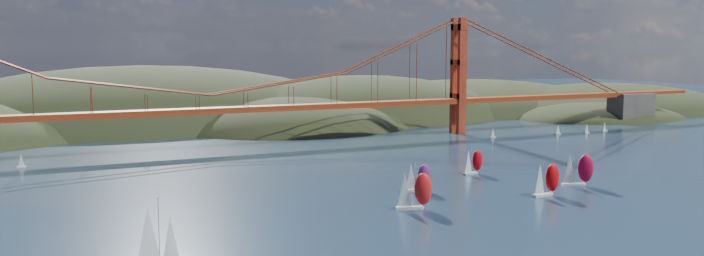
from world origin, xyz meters
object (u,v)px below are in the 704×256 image
Objects in this scene: racer_0 at (413,190)px; racer_2 at (577,169)px; racer_rwb at (417,177)px; racer_3 at (473,161)px; sloop_navy at (155,239)px; racer_1 at (546,179)px.

racer_2 reaches higher than racer_0.
racer_3 is at bearing 40.00° from racer_rwb.
racer_0 is 54.34m from racer_3.
sloop_navy is 1.59× the size of racer_3.
racer_2 reaches higher than racer_rwb.
racer_1 is at bearing -100.40° from racer_3.
sloop_navy is at bearing -161.99° from racer_3.
sloop_navy reaches higher than racer_1.
racer_rwb is (-29.31, 20.53, -0.62)m from racer_1.
racer_0 is at bearing -153.14° from racer_2.
sloop_navy is 89.87m from racer_rwb.
sloop_navy is 1.59× the size of racer_rwb.
racer_1 is 1.15× the size of racer_rwb.
racer_1 is at bearing -5.17° from sloop_navy.
racer_3 is at bearing 11.41° from sloop_navy.
racer_0 is (67.96, 22.19, -1.16)m from sloop_navy.
racer_2 reaches higher than racer_3.
racer_rwb reaches higher than racer_3.
racer_0 is at bearing -110.49° from racer_rwb.
sloop_navy reaches higher than racer_2.
sloop_navy reaches higher than racer_3.
racer_2 is at bearing -3.21° from racer_rwb.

